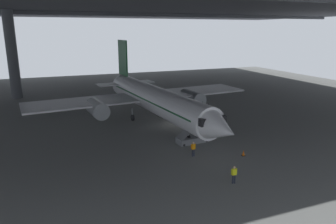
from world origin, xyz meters
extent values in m
plane|color=slate|center=(0.00, 0.00, 0.00)|extent=(110.00, 110.00, 0.00)
cylinder|color=#4C4F54|center=(-20.80, 27.34, 8.13)|extent=(1.94, 1.94, 16.27)
cube|color=#38383D|center=(0.00, 13.75, 16.87)|extent=(121.00, 99.00, 1.20)
cube|color=#4C4F54|center=(0.00, 30.25, 15.87)|extent=(115.50, 0.50, 0.70)
cylinder|color=white|center=(-1.65, 1.68, 3.39)|extent=(6.32, 26.90, 3.58)
cone|color=white|center=(-0.11, -13.19, 3.39)|extent=(3.93, 4.63, 3.51)
cube|color=black|center=(-0.34, -10.94, 3.84)|extent=(3.28, 2.81, 0.79)
cone|color=white|center=(-3.20, 16.55, 3.75)|extent=(3.62, 6.01, 3.04)
cube|color=#19592D|center=(-2.96, 14.30, 8.11)|extent=(0.64, 3.91, 5.86)
cube|color=white|center=(-0.37, 13.59, 3.93)|extent=(4.83, 3.38, 0.16)
cube|color=white|center=(-5.35, 13.07, 3.93)|extent=(4.83, 3.38, 0.16)
cube|color=white|center=(7.12, 6.94, 3.03)|extent=(15.56, 8.02, 0.24)
cylinder|color=#9EA3A8|center=(5.54, 4.82, 2.41)|extent=(2.69, 4.86, 2.22)
cube|color=white|center=(-11.32, 5.02, 3.03)|extent=(15.56, 8.02, 0.24)
cylinder|color=#9EA3A8|center=(-9.33, 3.27, 2.41)|extent=(2.69, 4.86, 2.22)
cube|color=#19592D|center=(-1.65, 1.68, 3.66)|extent=(6.18, 24.97, 0.16)
cylinder|color=#9EA3A8|center=(-0.73, -7.22, 1.25)|extent=(0.20, 0.20, 1.15)
cylinder|color=black|center=(-0.73, -7.22, 0.45)|extent=(0.39, 0.93, 0.90)
cylinder|color=#9EA3A8|center=(0.46, 4.52, 1.25)|extent=(0.20, 0.20, 1.15)
cylinder|color=black|center=(0.46, 4.52, 0.45)|extent=(0.39, 0.93, 0.90)
cylinder|color=#9EA3A8|center=(-4.30, 4.02, 1.25)|extent=(0.20, 0.20, 1.15)
cylinder|color=black|center=(-4.30, 4.02, 0.45)|extent=(0.39, 0.93, 0.90)
cube|color=slate|center=(-0.22, -7.33, 0.35)|extent=(3.86, 1.88, 0.70)
cube|color=slate|center=(-0.22, -7.33, 2.13)|extent=(3.58, 1.65, 2.96)
cube|color=slate|center=(1.47, -7.15, 3.57)|extent=(1.23, 1.41, 0.12)
cylinder|color=black|center=(1.40, -6.56, 4.07)|extent=(0.06, 0.06, 1.00)
cylinder|color=black|center=(1.53, -7.75, 4.07)|extent=(0.06, 0.06, 1.00)
cylinder|color=black|center=(1.23, -6.47, 0.15)|extent=(0.31, 0.15, 0.30)
cylinder|color=black|center=(1.37, -7.87, 0.15)|extent=(0.31, 0.15, 0.30)
cylinder|color=black|center=(-1.81, -6.79, 0.15)|extent=(0.31, 0.15, 0.30)
cylinder|color=black|center=(-1.66, -8.18, 0.15)|extent=(0.31, 0.15, 0.30)
cylinder|color=#232838|center=(-1.45, -17.74, 0.40)|extent=(0.14, 0.14, 0.79)
cylinder|color=#232838|center=(-1.27, -17.76, 0.40)|extent=(0.14, 0.14, 0.79)
cube|color=yellow|center=(-1.36, -17.75, 1.07)|extent=(0.38, 0.26, 0.56)
cylinder|color=yellow|center=(-1.59, -17.72, 1.10)|extent=(0.09, 0.09, 0.53)
cylinder|color=yellow|center=(-1.13, -17.77, 1.10)|extent=(0.09, 0.09, 0.53)
sphere|color=tan|center=(-1.36, -17.75, 1.47)|extent=(0.21, 0.21, 0.21)
cylinder|color=#232838|center=(-2.06, -11.16, 0.39)|extent=(0.14, 0.14, 0.79)
cylinder|color=#232838|center=(-1.88, -11.14, 0.39)|extent=(0.14, 0.14, 0.79)
cube|color=orange|center=(-1.97, -11.15, 1.06)|extent=(0.38, 0.25, 0.56)
cylinder|color=orange|center=(-2.20, -11.17, 1.09)|extent=(0.09, 0.09, 0.53)
cylinder|color=orange|center=(-1.74, -11.13, 1.09)|extent=(0.09, 0.09, 0.53)
sphere|color=beige|center=(-1.97, -11.15, 1.46)|extent=(0.21, 0.21, 0.21)
cube|color=black|center=(2.96, -12.89, 0.02)|extent=(0.36, 0.36, 0.04)
cone|color=orange|center=(2.96, -12.89, 0.32)|extent=(0.30, 0.30, 0.56)
camera|label=1|loc=(-15.46, -38.39, 12.64)|focal=33.65mm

